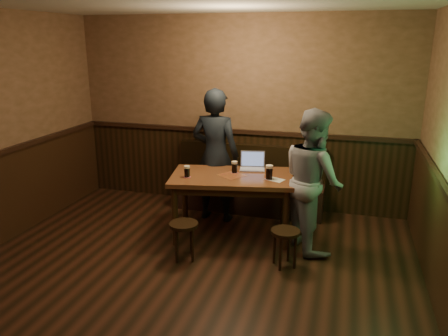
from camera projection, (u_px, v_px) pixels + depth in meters
name	position (u px, v px, depth m)	size (l,w,h in m)	color
room	(164.00, 183.00, 3.93)	(5.04, 6.04, 2.84)	black
bench	(248.00, 189.00, 6.46)	(2.20, 0.50, 0.95)	black
pub_table	(232.00, 183.00, 5.49)	(1.65, 1.14, 0.81)	brown
stool_left	(184.00, 230.00, 4.96)	(0.43, 0.43, 0.45)	black
stool_right	(285.00, 237.00, 4.81)	(0.38, 0.38, 0.43)	black
pint_left	(187.00, 171.00, 5.36)	(0.09, 0.09, 0.15)	maroon
pint_mid	(234.00, 167.00, 5.53)	(0.10, 0.10, 0.15)	maroon
pint_right	(269.00, 172.00, 5.28)	(0.11, 0.11, 0.18)	maroon
laptop	(252.00, 165.00, 5.71)	(0.36, 0.31, 0.23)	silver
menu	(275.00, 180.00, 5.28)	(0.22, 0.15, 0.00)	silver
person_suit	(215.00, 156.00, 5.96)	(0.67, 0.44, 1.84)	black
person_grey	(313.00, 180.00, 5.14)	(0.83, 0.64, 1.70)	gray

